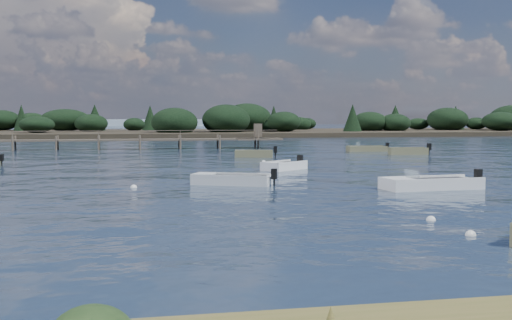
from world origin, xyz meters
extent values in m
plane|color=#162133|center=(0.00, 60.00, 0.00)|extent=(400.00, 400.00, 0.00)
cube|color=silver|center=(-0.24, 18.83, 0.10)|extent=(3.47, 3.30, 0.68)
cube|color=silver|center=(-1.19, 18.00, 0.50)|extent=(1.48, 1.53, 0.14)
cube|color=#27272A|center=(-0.04, 19.00, 0.42)|extent=(2.48, 2.38, 0.12)
cube|color=silver|center=(0.21, 18.31, 0.50)|extent=(2.57, 2.27, 0.14)
cube|color=silver|center=(-0.69, 19.34, 0.50)|extent=(2.57, 2.27, 0.14)
cube|color=black|center=(1.17, 20.06, 0.61)|extent=(0.42, 0.43, 0.54)
cylinder|color=black|center=(1.17, 20.06, 0.15)|extent=(0.14, 0.14, 0.54)
cube|color=#74714D|center=(0.36, 32.01, 0.11)|extent=(3.42, 2.04, 0.75)
cube|color=#74714D|center=(-0.81, 32.31, 0.54)|extent=(1.03, 1.31, 0.15)
cube|color=#27272A|center=(0.61, 31.94, 0.46)|extent=(2.36, 1.54, 0.13)
cube|color=#74714D|center=(0.22, 31.45, 0.54)|extent=(3.13, 0.93, 0.15)
cube|color=#74714D|center=(0.51, 32.56, 0.54)|extent=(3.13, 0.93, 0.15)
cube|color=black|center=(2.14, 31.55, 0.67)|extent=(0.38, 0.43, 0.59)
cylinder|color=black|center=(2.14, 31.55, 0.16)|extent=(0.13, 0.13, 0.59)
cube|color=#B4B9BB|center=(-5.08, 10.46, 0.09)|extent=(4.25, 3.06, 0.66)
cube|color=#B4B9BB|center=(-6.45, 11.10, 0.48)|extent=(1.44, 1.64, 0.13)
cube|color=#27272A|center=(-4.79, 10.33, 0.41)|extent=(2.97, 2.25, 0.11)
cube|color=#B4B9BB|center=(-5.37, 9.83, 0.48)|extent=(3.66, 1.79, 0.13)
cube|color=#B4B9BB|center=(-4.78, 11.10, 0.48)|extent=(3.66, 1.79, 0.13)
cube|color=black|center=(-3.08, 9.53, 0.60)|extent=(0.38, 0.40, 0.52)
cylinder|color=black|center=(-3.08, 9.53, 0.14)|extent=(0.13, 0.13, 0.52)
cube|color=#74714D|center=(13.19, 38.74, 0.10)|extent=(3.97, 1.93, 0.67)
cube|color=#74714D|center=(11.74, 38.88, 0.49)|extent=(1.05, 1.51, 0.13)
cube|color=#27272A|center=(13.50, 38.71, 0.41)|extent=(2.72, 1.50, 0.12)
cube|color=#74714D|center=(13.13, 38.01, 0.49)|extent=(3.84, 0.46, 0.13)
cube|color=#74714D|center=(13.26, 39.47, 0.49)|extent=(3.84, 0.46, 0.13)
cube|color=black|center=(15.32, 38.55, 0.61)|extent=(0.30, 0.35, 0.53)
cylinder|color=black|center=(15.32, 38.55, 0.14)|extent=(0.10, 0.10, 0.53)
cube|color=silver|center=(12.35, 38.82, 0.72)|extent=(0.25, 1.15, 0.40)
cube|color=black|center=(-19.06, 26.40, 0.56)|extent=(0.28, 0.33, 0.49)
cylinder|color=black|center=(-19.06, 26.40, 0.13)|extent=(0.10, 0.10, 0.49)
cube|color=#74714D|center=(14.97, 32.95, 0.11)|extent=(3.58, 1.88, 0.79)
cube|color=#74714D|center=(13.69, 33.16, 0.58)|extent=(1.00, 1.34, 0.16)
cube|color=#27272A|center=(15.23, 32.91, 0.49)|extent=(2.46, 1.44, 0.14)
cube|color=#74714D|center=(14.87, 32.35, 0.58)|extent=(3.38, 0.67, 0.16)
cube|color=#74714D|center=(15.06, 33.56, 0.58)|extent=(3.38, 0.67, 0.16)
cube|color=black|center=(16.89, 32.65, 0.72)|extent=(0.37, 0.43, 0.62)
cylinder|color=black|center=(16.89, 32.65, 0.17)|extent=(0.13, 0.13, 0.62)
cube|color=silver|center=(3.99, 6.59, 0.10)|extent=(4.90, 2.17, 0.69)
cube|color=silver|center=(2.18, 6.44, 0.51)|extent=(1.27, 1.70, 0.14)
cube|color=#27272A|center=(4.37, 6.62, 0.43)|extent=(3.35, 1.69, 0.12)
cube|color=silver|center=(4.05, 5.76, 0.51)|extent=(4.76, 0.51, 0.14)
cube|color=silver|center=(3.92, 7.42, 0.51)|extent=(4.76, 0.51, 0.14)
cube|color=black|center=(6.58, 6.80, 0.63)|extent=(0.30, 0.36, 0.55)
cylinder|color=black|center=(6.58, 6.80, 0.15)|extent=(0.11, 0.11, 0.55)
cube|color=silver|center=(2.94, 6.50, 0.74)|extent=(0.26, 1.29, 0.42)
sphere|color=silver|center=(-0.53, -4.85, 0.00)|extent=(0.32, 0.32, 0.32)
sphere|color=silver|center=(6.03, 7.00, 0.00)|extent=(0.32, 0.32, 0.32)
sphere|color=silver|center=(-10.02, 9.92, 0.00)|extent=(0.32, 0.32, 0.32)
sphere|color=silver|center=(-0.08, 25.94, 0.00)|extent=(0.32, 0.32, 0.32)
sphere|color=silver|center=(-0.40, -2.11, 0.00)|extent=(0.32, 0.32, 0.32)
cube|color=brown|center=(4.00, 48.00, 1.00)|extent=(5.00, 3.20, 0.18)
cube|color=brown|center=(4.00, 48.00, 1.90)|extent=(0.80, 0.80, 1.60)
cylinder|color=brown|center=(-21.73, 47.15, 0.40)|extent=(0.20, 0.20, 2.20)
cylinder|color=brown|center=(-21.73, 48.85, 0.40)|extent=(0.20, 0.20, 2.20)
cylinder|color=brown|center=(-17.47, 47.15, 0.40)|extent=(0.20, 0.20, 2.20)
cylinder|color=brown|center=(-17.47, 48.85, 0.40)|extent=(0.20, 0.20, 2.20)
cylinder|color=brown|center=(-13.20, 47.15, 0.40)|extent=(0.20, 0.20, 2.20)
cylinder|color=brown|center=(-13.20, 48.85, 0.40)|extent=(0.20, 0.20, 2.20)
cylinder|color=brown|center=(-8.93, 47.15, 0.40)|extent=(0.20, 0.20, 2.20)
cylinder|color=brown|center=(-8.93, 48.85, 0.40)|extent=(0.20, 0.20, 2.20)
cylinder|color=brown|center=(-4.67, 47.15, 0.40)|extent=(0.20, 0.20, 2.20)
cylinder|color=brown|center=(-4.67, 48.85, 0.40)|extent=(0.20, 0.20, 2.20)
cylinder|color=brown|center=(-0.40, 47.15, 0.40)|extent=(0.20, 0.20, 2.20)
cylinder|color=brown|center=(-0.40, 48.85, 0.40)|extent=(0.20, 0.20, 2.20)
cylinder|color=brown|center=(3.87, 47.15, 0.40)|extent=(0.20, 0.20, 2.20)
cylinder|color=brown|center=(3.87, 48.85, 0.40)|extent=(0.20, 0.20, 2.20)
cube|color=black|center=(25.00, 100.00, 0.00)|extent=(190.00, 40.00, 1.60)
ellipsoid|color=black|center=(25.00, 100.00, 2.80)|extent=(180.50, 36.00, 4.40)
camera|label=1|loc=(-10.35, -21.74, 3.46)|focal=45.00mm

